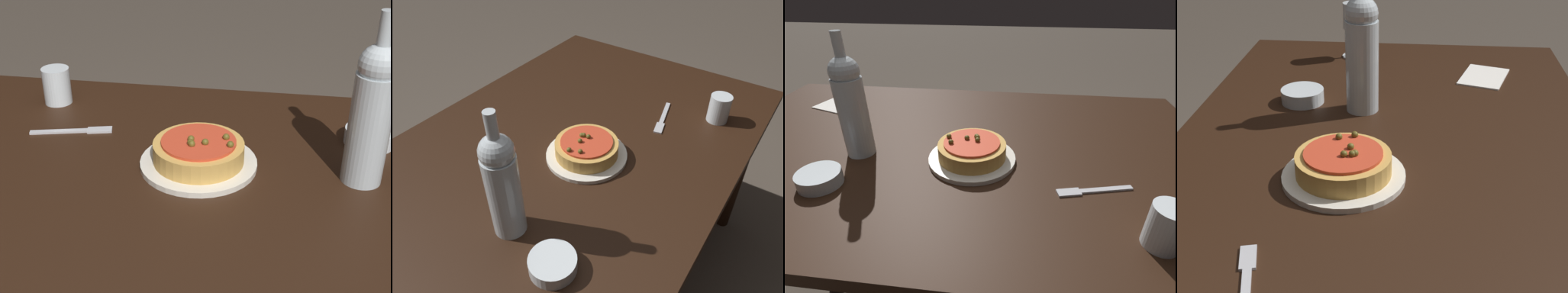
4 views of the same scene
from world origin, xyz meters
TOP-DOWN VIEW (x-y plane):
  - dining_table at (0.00, 0.00)m, footprint 1.58×0.96m
  - dinner_plate at (-0.07, 0.08)m, footprint 0.24×0.24m
  - pizza at (-0.07, 0.08)m, footprint 0.19×0.19m
  - wine_glass at (0.65, 0.14)m, footprint 0.07×0.07m
  - wine_bottle at (0.26, 0.07)m, footprint 0.08×0.08m
  - side_bowl at (0.29, 0.23)m, footprint 0.11×0.11m
  - fork at (-0.37, 0.18)m, footprint 0.19×0.06m
  - paper_napkin at (0.51, -0.24)m, footprint 0.19×0.16m

SIDE VIEW (x-z plane):
  - dining_table at x=0.00m, z-range 0.29..1.01m
  - paper_napkin at x=0.51m, z-range 0.72..0.72m
  - fork at x=-0.37m, z-range 0.72..0.73m
  - dinner_plate at x=-0.07m, z-range 0.72..0.73m
  - side_bowl at x=0.29m, z-range 0.72..0.76m
  - pizza at x=-0.07m, z-range 0.73..0.78m
  - wine_glass at x=0.65m, z-range 0.75..0.92m
  - wine_bottle at x=0.26m, z-range 0.70..1.04m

